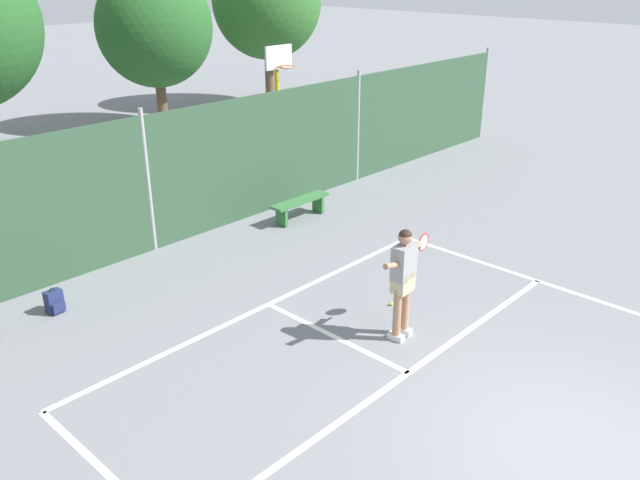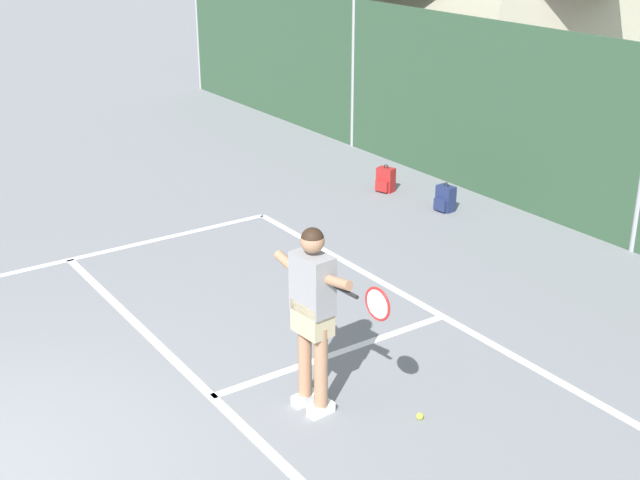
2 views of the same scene
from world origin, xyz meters
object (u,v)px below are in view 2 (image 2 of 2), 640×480
backpack_red (385,180)px  backpack_navy (445,199)px  tennis_ball (420,416)px  tennis_player (314,305)px

backpack_red → backpack_navy: 1.27m
tennis_ball → backpack_navy: backpack_navy is taller
tennis_player → backpack_red: 6.63m
tennis_ball → backpack_red: 6.64m
tennis_player → backpack_navy: tennis_player is taller
backpack_red → backpack_navy: size_ratio=1.00×
tennis_ball → backpack_navy: (-4.13, 4.05, 0.16)m
tennis_player → backpack_red: tennis_player is taller
tennis_ball → backpack_red: (-5.39, 3.88, 0.16)m
backpack_red → backpack_navy: bearing=8.0°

